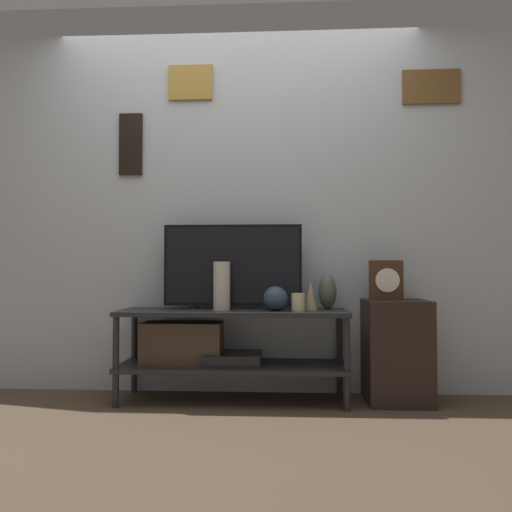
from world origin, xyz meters
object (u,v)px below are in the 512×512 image
at_px(vase_slim_bronze, 311,296).
at_px(mantel_clock, 386,280).
at_px(vase_tall_ceramic, 222,286).
at_px(vase_urn_stoneware, 327,291).
at_px(television, 233,265).
at_px(vase_round_glass, 276,298).
at_px(candle_jar, 298,302).

relative_size(vase_slim_bronze, mantel_clock, 0.73).
xyz_separation_m(vase_tall_ceramic, vase_urn_stoneware, (0.68, 0.13, -0.04)).
height_order(vase_slim_bronze, mantel_clock, mantel_clock).
bearing_deg(television, vase_round_glass, -27.16).
bearing_deg(mantel_clock, vase_slim_bronze, -175.20).
height_order(television, vase_round_glass, television).
relative_size(candle_jar, mantel_clock, 0.44).
relative_size(vase_round_glass, vase_urn_stoneware, 0.67).
xyz_separation_m(vase_urn_stoneware, candle_jar, (-0.20, -0.17, -0.06)).
height_order(vase_round_glass, vase_slim_bronze, vase_slim_bronze).
bearing_deg(mantel_clock, vase_urn_stoneware, 172.97).
xyz_separation_m(television, vase_urn_stoneware, (0.62, 0.00, -0.17)).
distance_m(television, vase_urn_stoneware, 0.65).
height_order(vase_urn_stoneware, candle_jar, vase_urn_stoneware).
bearing_deg(candle_jar, vase_round_glass, 171.82).
relative_size(television, vase_round_glass, 5.93).
bearing_deg(television, vase_tall_ceramic, -114.63).
xyz_separation_m(television, vase_tall_ceramic, (-0.06, -0.12, -0.13)).
bearing_deg(television, vase_urn_stoneware, 0.30).
bearing_deg(candle_jar, vase_urn_stoneware, 40.86).
height_order(vase_round_glass, candle_jar, vase_round_glass).
xyz_separation_m(vase_slim_bronze, vase_urn_stoneware, (0.11, 0.09, 0.02)).
relative_size(vase_urn_stoneware, mantel_clock, 0.91).
bearing_deg(mantel_clock, vase_round_glass, -171.61).
bearing_deg(vase_tall_ceramic, vase_slim_bronze, 4.16).
relative_size(vase_tall_ceramic, mantel_clock, 1.22).
distance_m(vase_tall_ceramic, vase_slim_bronze, 0.57).
bearing_deg(vase_round_glass, vase_tall_ceramic, 176.22).
height_order(vase_slim_bronze, vase_urn_stoneware, vase_urn_stoneware).
height_order(vase_round_glass, mantel_clock, mantel_clock).
height_order(television, candle_jar, television).
relative_size(vase_slim_bronze, vase_urn_stoneware, 0.80).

